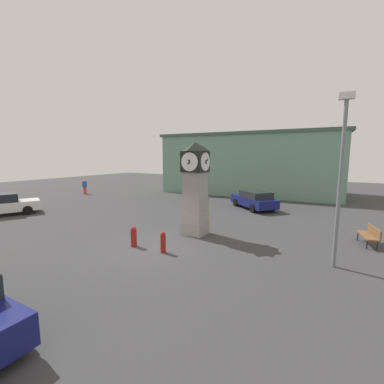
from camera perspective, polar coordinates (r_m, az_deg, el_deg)
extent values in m
plane|color=#38383A|center=(12.29, -8.47, -12.04)|extent=(79.65, 79.65, 0.00)
cube|color=gray|center=(14.02, 0.69, -7.97)|extent=(1.17, 1.17, 0.67)
cube|color=gray|center=(13.85, 0.70, -5.30)|extent=(1.13, 1.13, 0.67)
cube|color=gray|center=(13.71, 0.70, -2.56)|extent=(1.08, 1.08, 0.67)
cube|color=gray|center=(13.60, 0.71, 0.23)|extent=(1.03, 1.03, 0.67)
cube|color=gray|center=(13.53, 0.71, 3.05)|extent=(0.98, 0.98, 0.67)
cube|color=black|center=(13.48, 0.72, 6.77)|extent=(1.15, 1.15, 1.08)
cylinder|color=white|center=(14.00, 1.91, 6.81)|extent=(0.94, 0.04, 0.94)
cube|color=black|center=(14.03, 1.97, 6.81)|extent=(0.06, 0.19, 0.16)
cube|color=black|center=(14.03, 1.97, 6.81)|extent=(0.04, 0.06, 0.36)
cylinder|color=white|center=(12.96, -0.57, 6.72)|extent=(0.94, 0.04, 0.94)
cube|color=black|center=(12.94, -0.64, 6.72)|extent=(0.06, 0.12, 0.21)
cube|color=black|center=(12.94, -0.64, 6.72)|extent=(0.04, 0.30, 0.25)
cylinder|color=white|center=(13.20, 2.99, 6.73)|extent=(0.04, 0.94, 0.94)
cube|color=black|center=(13.19, 3.11, 6.73)|extent=(0.11, 0.06, 0.21)
cube|color=black|center=(13.19, 3.11, 6.73)|extent=(0.28, 0.04, 0.28)
cylinder|color=white|center=(13.78, -1.46, 6.79)|extent=(0.04, 0.94, 0.94)
cube|color=black|center=(13.80, -1.57, 6.79)|extent=(0.19, 0.06, 0.17)
cube|color=black|center=(13.80, -1.57, 6.79)|extent=(0.30, 0.04, 0.26)
pyramid|color=black|center=(13.49, 0.73, 10.07)|extent=(1.21, 1.21, 0.47)
cylinder|color=maroon|center=(12.46, -12.82, -9.95)|extent=(0.28, 0.28, 0.79)
sphere|color=maroon|center=(12.34, -12.88, -8.01)|extent=(0.25, 0.25, 0.25)
cylinder|color=maroon|center=(11.49, -6.45, -11.34)|extent=(0.23, 0.23, 0.80)
sphere|color=maroon|center=(11.35, -6.48, -9.27)|extent=(0.21, 0.21, 0.21)
cylinder|color=black|center=(7.54, -33.99, -24.35)|extent=(0.64, 0.23, 0.64)
cube|color=navy|center=(21.20, 13.50, -1.96)|extent=(4.42, 4.20, 0.68)
cube|color=#1E2328|center=(20.84, 14.02, -0.50)|extent=(2.88, 2.82, 0.50)
cylinder|color=black|center=(21.95, 9.71, -2.29)|extent=(0.63, 0.59, 0.64)
cylinder|color=black|center=(22.82, 13.54, -2.01)|extent=(0.63, 0.59, 0.64)
cylinder|color=black|center=(19.70, 13.39, -3.57)|extent=(0.63, 0.59, 0.64)
cylinder|color=black|center=(20.66, 17.47, -3.19)|extent=(0.63, 0.59, 0.64)
cube|color=silver|center=(22.74, -36.36, -2.64)|extent=(3.40, 4.76, 0.68)
cylinder|color=black|center=(23.63, -32.97, -2.74)|extent=(0.46, 0.67, 0.64)
cylinder|color=black|center=(22.00, -32.71, -3.43)|extent=(0.46, 0.67, 0.64)
cube|color=brown|center=(14.86, 34.41, -8.02)|extent=(0.85, 1.67, 0.08)
cube|color=brown|center=(14.88, 35.41, -7.09)|extent=(0.42, 1.57, 0.40)
cylinder|color=#262628|center=(15.45, 32.92, -8.20)|extent=(0.06, 0.06, 0.45)
cylinder|color=#262628|center=(14.28, 34.34, -9.57)|extent=(0.06, 0.06, 0.45)
cylinder|color=#262628|center=(15.57, 34.35, -8.20)|extent=(0.06, 0.06, 0.45)
cylinder|color=#262628|center=(14.40, 35.88, -9.55)|extent=(0.06, 0.06, 0.45)
cylinder|color=red|center=(30.89, -22.52, 0.32)|extent=(0.14, 0.14, 0.80)
cylinder|color=red|center=(30.98, -22.85, 0.32)|extent=(0.14, 0.14, 0.80)
cube|color=#264CA5|center=(30.86, -22.76, 1.60)|extent=(0.47, 0.39, 0.60)
sphere|color=tan|center=(30.82, -22.80, 2.36)|extent=(0.22, 0.22, 0.22)
cylinder|color=slate|center=(10.82, 29.99, 1.01)|extent=(0.14, 0.14, 6.15)
cube|color=silver|center=(10.96, 31.21, 17.83)|extent=(0.50, 0.24, 0.24)
cube|color=gray|center=(30.58, 13.00, 5.87)|extent=(19.13, 9.66, 6.35)
cube|color=#405849|center=(30.65, 13.20, 12.09)|extent=(19.71, 9.95, 0.30)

